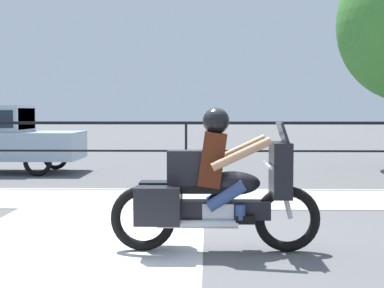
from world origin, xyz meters
The scene contains 5 objects.
ground_plane centered at (0.00, 0.00, 0.00)m, with size 120.00×120.00×0.00m, color #565659.
sidewalk_band centered at (0.00, 3.40, 0.01)m, with size 44.00×2.40×0.01m, color #A8A59E.
crosswalk_band centered at (-1.06, -0.20, 0.00)m, with size 2.91×6.00×0.01m, color silver.
fence_railing centered at (0.00, 4.97, 1.03)m, with size 36.00×0.05×1.32m.
motorcycle centered at (0.50, -0.46, 0.68)m, with size 2.29×0.76×1.57m.
Camera 1 is at (0.45, -6.82, 1.54)m, focal length 55.00 mm.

